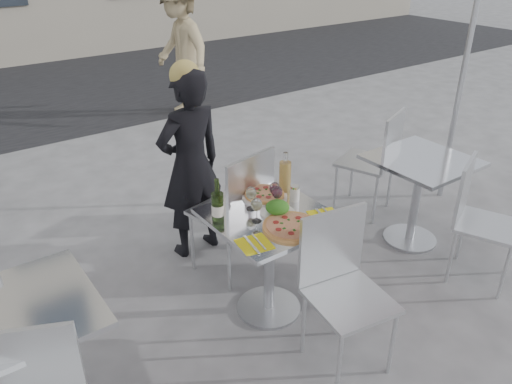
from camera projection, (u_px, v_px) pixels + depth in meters
ground at (269, 308)px, 3.46m from camera, size 80.00×80.00×0.00m
street_asphalt at (29, 92)px, 8.13m from camera, size 24.00×5.00×0.00m
main_table at (270, 243)px, 3.21m from camera, size 0.72×0.72×0.75m
side_table_left at (25, 343)px, 2.43m from camera, size 0.72×0.72×0.75m
side_table_right at (419, 183)px, 3.99m from camera, size 0.72×0.72×0.75m
chair_far at (238, 205)px, 3.55m from camera, size 0.55×0.56×1.01m
chair_near at (341, 278)px, 2.85m from camera, size 0.50×0.51×0.95m
side_chair_rfar at (378, 155)px, 4.39m from camera, size 0.58×0.59×0.98m
side_chair_rnear at (477, 212)px, 3.57m from camera, size 0.55×0.56×0.92m
woman_diner at (191, 166)px, 3.78m from camera, size 0.57×0.39×1.50m
pedestrian_b at (181, 49)px, 6.82m from camera, size 0.70×1.18×1.81m
pizza_near at (291, 226)px, 2.98m from camera, size 0.35×0.35×0.02m
pizza_far at (265, 195)px, 3.32m from camera, size 0.30×0.30×0.03m
salad_plate at (277, 208)px, 3.12m from camera, size 0.22×0.22×0.09m
wine_bottle at (218, 206)px, 2.98m from camera, size 0.07×0.08×0.29m
carafe at (285, 176)px, 3.34m from camera, size 0.08×0.08×0.29m
sugar_shaker at (295, 193)px, 3.26m from camera, size 0.06×0.06×0.11m
wineglass_white_a at (257, 205)px, 3.00m from camera, size 0.07×0.07×0.16m
wineglass_white_b at (251, 194)px, 3.14m from camera, size 0.07×0.07×0.16m
wineglass_red_a at (277, 193)px, 3.15m from camera, size 0.07×0.07×0.16m
wineglass_red_b at (274, 189)px, 3.19m from camera, size 0.07×0.07×0.16m
napkin_left at (254, 244)px, 2.82m from camera, size 0.21×0.21×0.01m
napkin_right at (325, 216)px, 3.10m from camera, size 0.23×0.23×0.01m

